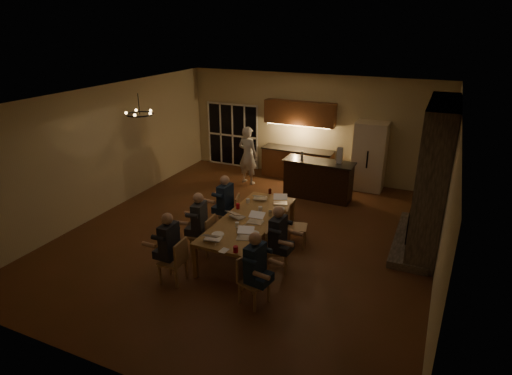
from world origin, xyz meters
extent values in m
plane|color=brown|center=(0.00, 0.00, 0.00)|extent=(9.00, 9.00, 0.00)
cube|color=tan|center=(0.00, 4.52, 1.60)|extent=(8.00, 0.04, 3.20)
cube|color=tan|center=(-4.02, 0.00, 1.60)|extent=(0.04, 9.00, 3.20)
cube|color=tan|center=(4.02, 0.00, 1.60)|extent=(0.04, 9.00, 3.20)
cube|color=white|center=(0.00, 0.00, 3.22)|extent=(8.00, 9.00, 0.04)
cube|color=black|center=(-2.70, 4.47, 1.05)|extent=(1.86, 0.08, 2.10)
cube|color=#72645A|center=(3.70, 1.20, 1.60)|extent=(0.58, 2.50, 3.20)
cube|color=beige|center=(1.90, 4.15, 1.00)|extent=(0.90, 0.68, 2.00)
cube|color=#AE7B45|center=(0.27, -0.58, 0.38)|extent=(1.10, 2.89, 0.75)
cube|color=black|center=(0.77, 2.87, 0.54)|extent=(1.95, 0.73, 1.08)
imported|color=silver|center=(-1.51, 3.13, 0.88)|extent=(0.71, 0.53, 1.76)
torus|color=black|center=(-2.39, -0.54, 2.75)|extent=(0.60, 0.60, 0.03)
cylinder|color=white|center=(0.21, -1.01, 0.80)|extent=(0.08, 0.08, 0.10)
cylinder|color=white|center=(0.32, -0.11, 0.80)|extent=(0.09, 0.09, 0.10)
cylinder|color=white|center=(-0.11, 0.18, 0.80)|extent=(0.08, 0.08, 0.10)
cylinder|color=#B40C1A|center=(0.64, -1.94, 0.81)|extent=(0.09, 0.09, 0.12)
cylinder|color=#B40C1A|center=(-0.18, -0.20, 0.81)|extent=(0.08, 0.08, 0.12)
cylinder|color=#B2B2B7|center=(0.34, -1.24, 0.81)|extent=(0.07, 0.07, 0.12)
cylinder|color=#3F0F0C|center=(0.13, 0.90, 0.81)|extent=(0.07, 0.07, 0.12)
cylinder|color=#B2B2B7|center=(0.62, -0.26, 0.81)|extent=(0.07, 0.07, 0.12)
cylinder|color=white|center=(0.63, -1.15, 0.76)|extent=(0.24, 0.24, 0.02)
cylinder|color=white|center=(0.02, -1.48, 0.76)|extent=(0.25, 0.25, 0.02)
cylinder|color=white|center=(0.67, 0.15, 0.76)|extent=(0.25, 0.25, 0.02)
cube|color=white|center=(0.42, -1.99, 0.76)|extent=(0.15, 0.20, 0.01)
cylinder|color=#99999E|center=(0.29, 2.82, 1.20)|extent=(0.07, 0.07, 0.24)
cube|color=silver|center=(1.30, 2.94, 1.29)|extent=(0.14, 0.14, 0.43)
camera|label=1|loc=(3.77, -7.97, 4.69)|focal=30.00mm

